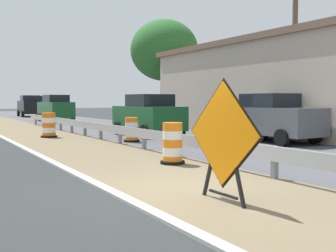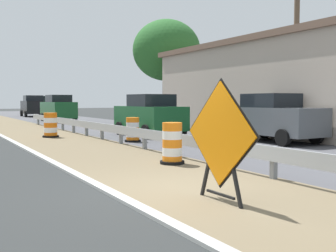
{
  "view_description": "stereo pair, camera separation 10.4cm",
  "coord_description": "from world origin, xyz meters",
  "px_view_note": "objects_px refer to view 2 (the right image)",
  "views": [
    {
      "loc": [
        -4.11,
        -6.23,
        1.68
      ],
      "look_at": [
        1.79,
        3.66,
        0.95
      ],
      "focal_mm": 43.03,
      "sensor_mm": 36.0,
      "label": 1
    },
    {
      "loc": [
        -4.02,
        -6.28,
        1.68
      ],
      "look_at": [
        1.79,
        3.66,
        0.95
      ],
      "focal_mm": 43.03,
      "sensor_mm": 36.0,
      "label": 2
    }
  ],
  "objects_px": {
    "traffic_barrel_close": "(133,131)",
    "utility_pole_near": "(296,33)",
    "traffic_barrel_nearest": "(172,145)",
    "traffic_barrel_mid": "(51,126)",
    "car_trailing_near_lane": "(44,105)",
    "warning_sign_diamond": "(220,137)",
    "car_mid_far_lane": "(273,118)",
    "car_lead_far_lane": "(150,115)",
    "car_trailing_far_lane": "(58,108)",
    "car_lead_near_lane": "(33,106)"
  },
  "relations": [
    {
      "from": "traffic_barrel_mid",
      "to": "car_lead_near_lane",
      "type": "bearing_deg",
      "value": 79.91
    },
    {
      "from": "traffic_barrel_mid",
      "to": "traffic_barrel_nearest",
      "type": "bearing_deg",
      "value": -84.93
    },
    {
      "from": "traffic_barrel_close",
      "to": "car_trailing_near_lane",
      "type": "relative_size",
      "value": 0.25
    },
    {
      "from": "car_trailing_near_lane",
      "to": "car_mid_far_lane",
      "type": "xyz_separation_m",
      "value": [
        -0.24,
        -39.94,
        -0.13
      ]
    },
    {
      "from": "car_lead_near_lane",
      "to": "car_lead_far_lane",
      "type": "xyz_separation_m",
      "value": [
        -0.21,
        -26.62,
        -0.11
      ]
    },
    {
      "from": "warning_sign_diamond",
      "to": "traffic_barrel_nearest",
      "type": "height_order",
      "value": "warning_sign_diamond"
    },
    {
      "from": "car_trailing_far_lane",
      "to": "utility_pole_near",
      "type": "height_order",
      "value": "utility_pole_near"
    },
    {
      "from": "car_mid_far_lane",
      "to": "car_lead_near_lane",
      "type": "bearing_deg",
      "value": -174.04
    },
    {
      "from": "car_trailing_near_lane",
      "to": "traffic_barrel_nearest",
      "type": "bearing_deg",
      "value": -7.48
    },
    {
      "from": "warning_sign_diamond",
      "to": "traffic_barrel_nearest",
      "type": "xyz_separation_m",
      "value": [
        1.37,
        3.83,
        -0.58
      ]
    },
    {
      "from": "car_lead_far_lane",
      "to": "car_mid_far_lane",
      "type": "bearing_deg",
      "value": -149.24
    },
    {
      "from": "warning_sign_diamond",
      "to": "utility_pole_near",
      "type": "relative_size",
      "value": 0.23
    },
    {
      "from": "traffic_barrel_close",
      "to": "traffic_barrel_mid",
      "type": "distance_m",
      "value": 4.42
    },
    {
      "from": "warning_sign_diamond",
      "to": "traffic_barrel_mid",
      "type": "bearing_deg",
      "value": -93.0
    },
    {
      "from": "utility_pole_near",
      "to": "car_mid_far_lane",
      "type": "bearing_deg",
      "value": -159.85
    },
    {
      "from": "car_trailing_near_lane",
      "to": "utility_pole_near",
      "type": "bearing_deg",
      "value": 4.17
    },
    {
      "from": "traffic_barrel_mid",
      "to": "car_lead_far_lane",
      "type": "distance_m",
      "value": 4.58
    },
    {
      "from": "traffic_barrel_close",
      "to": "utility_pole_near",
      "type": "bearing_deg",
      "value": -16.51
    },
    {
      "from": "traffic_barrel_close",
      "to": "car_trailing_near_lane",
      "type": "bearing_deg",
      "value": 82.07
    },
    {
      "from": "traffic_barrel_nearest",
      "to": "traffic_barrel_close",
      "type": "distance_m",
      "value": 5.89
    },
    {
      "from": "car_trailing_near_lane",
      "to": "car_trailing_far_lane",
      "type": "xyz_separation_m",
      "value": [
        -3.54,
        -19.79,
        -0.06
      ]
    },
    {
      "from": "car_lead_near_lane",
      "to": "car_trailing_far_lane",
      "type": "xyz_separation_m",
      "value": [
        -0.44,
        -11.37,
        -0.04
      ]
    },
    {
      "from": "warning_sign_diamond",
      "to": "traffic_barrel_nearest",
      "type": "bearing_deg",
      "value": -110.39
    },
    {
      "from": "warning_sign_diamond",
      "to": "car_trailing_far_lane",
      "type": "distance_m",
      "value": 27.19
    },
    {
      "from": "car_lead_near_lane",
      "to": "car_mid_far_lane",
      "type": "bearing_deg",
      "value": -172.79
    },
    {
      "from": "car_lead_near_lane",
      "to": "car_lead_far_lane",
      "type": "distance_m",
      "value": 26.62
    },
    {
      "from": "car_lead_far_lane",
      "to": "utility_pole_near",
      "type": "bearing_deg",
      "value": -129.75
    },
    {
      "from": "car_lead_far_lane",
      "to": "car_trailing_far_lane",
      "type": "bearing_deg",
      "value": -0.49
    },
    {
      "from": "car_lead_far_lane",
      "to": "car_trailing_far_lane",
      "type": "distance_m",
      "value": 15.25
    },
    {
      "from": "car_lead_near_lane",
      "to": "car_trailing_far_lane",
      "type": "relative_size",
      "value": 0.9
    },
    {
      "from": "car_trailing_far_lane",
      "to": "utility_pole_near",
      "type": "distance_m",
      "value": 20.44
    },
    {
      "from": "car_trailing_near_lane",
      "to": "car_mid_far_lane",
      "type": "bearing_deg",
      "value": 1.08
    },
    {
      "from": "car_lead_near_lane",
      "to": "car_lead_far_lane",
      "type": "relative_size",
      "value": 1.04
    },
    {
      "from": "warning_sign_diamond",
      "to": "car_trailing_near_lane",
      "type": "bearing_deg",
      "value": -100.5
    },
    {
      "from": "car_trailing_near_lane",
      "to": "car_lead_far_lane",
      "type": "xyz_separation_m",
      "value": [
        -3.31,
        -35.04,
        -0.13
      ]
    },
    {
      "from": "warning_sign_diamond",
      "to": "utility_pole_near",
      "type": "distance_m",
      "value": 12.93
    },
    {
      "from": "car_lead_far_lane",
      "to": "car_mid_far_lane",
      "type": "height_order",
      "value": "car_lead_far_lane"
    },
    {
      "from": "traffic_barrel_close",
      "to": "car_lead_far_lane",
      "type": "bearing_deg",
      "value": 47.66
    },
    {
      "from": "car_lead_near_lane",
      "to": "utility_pole_near",
      "type": "distance_m",
      "value": 31.34
    },
    {
      "from": "car_mid_far_lane",
      "to": "utility_pole_near",
      "type": "relative_size",
      "value": 0.48
    },
    {
      "from": "traffic_barrel_close",
      "to": "warning_sign_diamond",
      "type": "bearing_deg",
      "value": -106.98
    },
    {
      "from": "car_lead_near_lane",
      "to": "car_trailing_far_lane",
      "type": "height_order",
      "value": "car_lead_near_lane"
    },
    {
      "from": "traffic_barrel_close",
      "to": "car_trailing_far_lane",
      "type": "height_order",
      "value": "car_trailing_far_lane"
    },
    {
      "from": "traffic_barrel_nearest",
      "to": "car_lead_far_lane",
      "type": "distance_m",
      "value": 8.44
    },
    {
      "from": "traffic_barrel_nearest",
      "to": "traffic_barrel_mid",
      "type": "relative_size",
      "value": 0.98
    },
    {
      "from": "car_lead_near_lane",
      "to": "car_trailing_near_lane",
      "type": "distance_m",
      "value": 8.98
    },
    {
      "from": "car_trailing_near_lane",
      "to": "car_lead_far_lane",
      "type": "relative_size",
      "value": 0.98
    },
    {
      "from": "traffic_barrel_nearest",
      "to": "traffic_barrel_close",
      "type": "relative_size",
      "value": 1.11
    },
    {
      "from": "car_lead_far_lane",
      "to": "car_trailing_near_lane",
      "type": "bearing_deg",
      "value": -6.74
    },
    {
      "from": "traffic_barrel_mid",
      "to": "car_lead_far_lane",
      "type": "bearing_deg",
      "value": -21.96
    }
  ]
}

